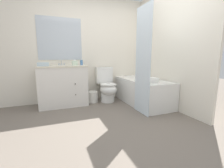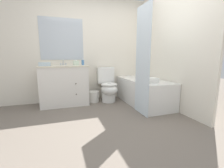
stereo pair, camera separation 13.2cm
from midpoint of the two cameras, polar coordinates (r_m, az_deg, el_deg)
ground_plane at (r=2.42m, az=4.85°, el=-15.65°), size 14.00×14.00×0.00m
wall_back at (r=3.84m, az=-5.49°, el=12.97°), size 8.00×0.06×2.50m
wall_right at (r=3.60m, az=19.48°, el=12.64°), size 0.05×2.70×2.50m
vanity_cabinet at (r=3.48m, az=-16.58°, el=-0.33°), size 1.02×0.58×0.88m
sink_faucet at (r=3.62m, az=-17.06°, el=7.47°), size 0.14×0.12×0.12m
toilet at (r=3.61m, az=-0.44°, el=-1.05°), size 0.41×0.64×0.82m
bathtub at (r=3.53m, az=12.77°, el=-2.76°), size 0.70×1.53×0.56m
shower_curtain at (r=2.78m, az=12.89°, el=8.26°), size 0.01×0.48×1.94m
wastebasket at (r=3.62m, az=-6.03°, el=-4.78°), size 0.26×0.26×0.26m
tissue_box at (r=3.48m, az=-12.49°, el=7.86°), size 0.12×0.12×0.12m
soap_dispenser at (r=3.54m, az=-10.01°, el=8.17°), size 0.06×0.06×0.14m
hand_towel_folded at (r=3.31m, az=-23.23°, el=6.96°), size 0.21×0.14×0.07m
bath_towel_folded at (r=3.03m, az=15.26°, el=1.34°), size 0.31×0.21×0.09m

